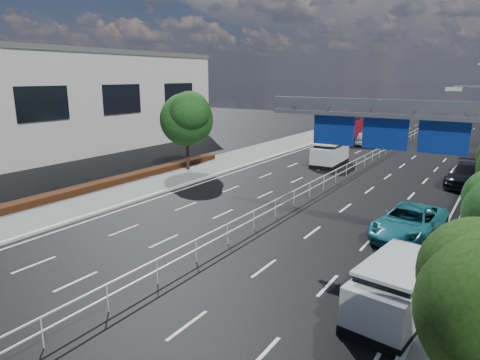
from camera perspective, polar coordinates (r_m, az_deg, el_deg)
The scene contains 13 objects.
ground at distance 16.34m, azimuth -14.92°, elevation -15.36°, with size 160.00×160.00×0.00m, color black.
median_fence at distance 34.46m, azimuth 13.64°, elevation 1.08°, with size 0.05×85.00×1.02m.
hedge_near at distance 29.09m, azimuth -25.54°, elevation -2.53°, with size 1.00×36.00×0.44m, color black.
overhead_gantry at distance 19.99m, azimuth 20.80°, elevation 6.47°, with size 10.24×0.38×7.45m.
near_building at distance 49.27m, azimuth -23.69°, elevation 9.27°, with size 12.00×38.00×10.00m, color beige.
near_tree_back at distance 35.75m, azimuth -7.09°, elevation 8.44°, with size 4.84×4.51×6.69m.
white_minivan at distance 39.23m, azimuth 11.90°, elevation 3.43°, with size 2.32×4.94×2.11m.
red_bus at distance 56.20m, azimuth 14.31°, elevation 6.87°, with size 3.54×10.26×3.00m.
near_car_silver at distance 52.19m, azimuth 16.39°, elevation 5.40°, with size 1.90×4.71×1.61m, color #B4B7BC.
near_car_dark at distance 72.05m, azimuth 18.35°, elevation 7.32°, with size 1.49×4.28×1.41m, color black.
silver_minivan at distance 15.51m, azimuth 20.37°, elevation -13.43°, with size 2.58×4.92×1.95m.
parked_car_teal at distance 22.83m, azimuth 21.60°, elevation -5.26°, with size 2.57×5.57×1.55m, color #1B6F7B.
parked_car_dark at distance 35.34m, azimuth 27.92°, elevation 0.65°, with size 2.29×5.63×1.63m, color black.
Camera 1 is at (10.86, -9.38, 7.80)m, focal length 32.00 mm.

